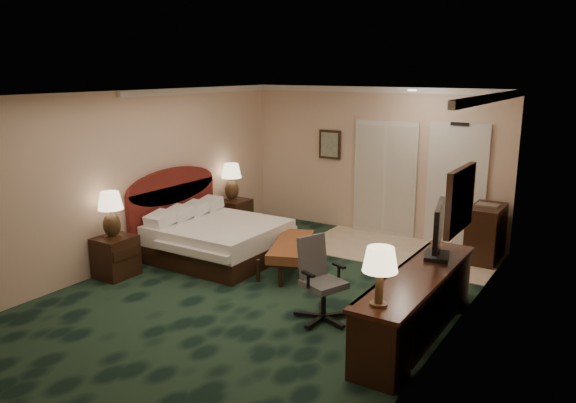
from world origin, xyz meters
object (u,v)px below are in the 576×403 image
Objects in this scene: lamp_far at (232,182)px; desk at (417,305)px; bed at (219,241)px; desk_chair at (324,281)px; tv at (438,231)px; lamp_near at (111,215)px; bed_bench at (291,257)px; minibar at (486,233)px; nightstand_near at (116,257)px; nightstand_far at (235,215)px.

desk is (4.47, -2.33, -0.56)m from lamp_far.
desk_chair is (2.55, -1.12, 0.21)m from bed.
lamp_near is at bearing -178.08° from tv.
bed is 0.71× the size of desk.
bed_bench is at bearing 4.28° from bed.
bed is 2.79m from desk_chair.
nightstand_near is at bearing -140.60° from minibar.
nightstand_far is 0.57× the size of desk_chair.
nightstand_near is 0.88× the size of lamp_near.
nightstand_near is at bearing -164.60° from bed_bench.
desk_chair is 3.51m from minibar.
lamp_near is at bearing -89.11° from lamp_far.
desk_chair is (1.23, -1.22, 0.28)m from bed_bench.
bed is 2.74× the size of lamp_near.
desk is at bearing 7.18° from lamp_near.
desk is 0.96m from tv.
nightstand_far is at bearing 163.20° from desk_chair.
tv is (0.00, 0.64, 0.72)m from desk.
nightstand_far is 3.02m from lamp_near.
lamp_far is 2.60m from bed_bench.
bed_bench is (2.11, -1.37, -0.06)m from nightstand_far.
nightstand_near is at bearing 104.51° from lamp_near.
desk_chair reaches higher than nightstand_far.
lamp_near is at bearing -163.92° from bed_bench.
lamp_far reaches higher than minibar.
tv is (4.43, 1.17, 0.80)m from nightstand_near.
lamp_near is at bearing -172.82° from desk.
tv is (4.44, -1.75, 0.81)m from nightstand_far.
nightstand_far is (-0.01, 2.91, -0.01)m from nightstand_near.
bed_bench is 1.36× the size of desk_chair.
bed_bench is at bearing -32.93° from nightstand_far.
bed is 2.16× the size of tv.
lamp_near is 0.26× the size of desk.
tv is at bearing -21.47° from nightstand_far.
nightstand_far is at bearing 126.10° from bed_bench.
desk is at bearing -28.27° from nightstand_far.
desk is (3.65, -0.92, 0.08)m from bed.
nightstand_near is 0.59× the size of desk_chair.
bed_bench is 1.75m from desk_chair.
minibar is at bearing 10.15° from lamp_far.
nightstand_near is 3.35m from desk_chair.
lamp_far reaches higher than desk.
desk is 1.13m from desk_chair.
bed is at bearing -148.99° from minibar.
tv reaches higher than nightstand_far.
lamp_far is at bearing 152.48° from desk.
tv is at bearing -90.38° from minibar.
bed is at bearing 163.30° from bed_bench.
bed is at bearing 61.76° from nightstand_near.
lamp_near is 2.72m from bed_bench.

